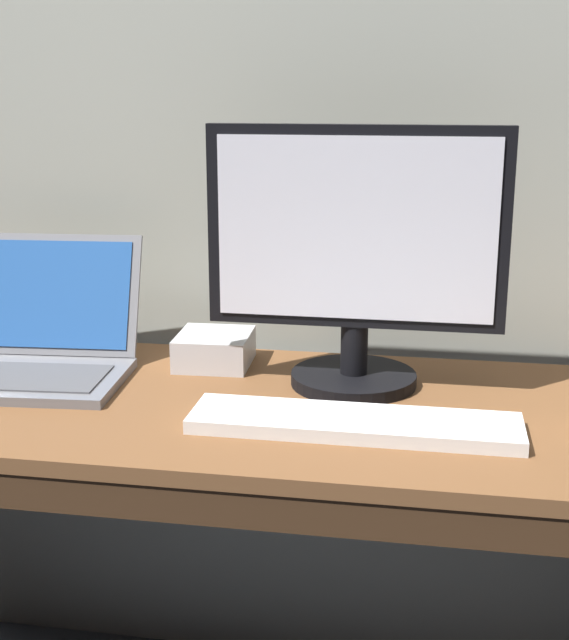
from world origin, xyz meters
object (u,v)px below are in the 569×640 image
object	(u,v)px
laptop_space_gray	(35,349)
external_drive_box	(214,349)
external_monitor	(355,260)
wired_keyboard	(354,423)

from	to	relation	value
laptop_space_gray	external_drive_box	xyz separation A→B (m)	(0.30, 0.11, -0.02)
laptop_space_gray	external_monitor	world-z (taller)	external_monitor
external_monitor	external_drive_box	world-z (taller)	external_monitor
external_monitor	wired_keyboard	world-z (taller)	external_monitor
laptop_space_gray	wired_keyboard	distance (m)	0.61
laptop_space_gray	wired_keyboard	xyz separation A→B (m)	(0.59, -0.16, -0.04)
laptop_space_gray	wired_keyboard	bearing A→B (deg)	-15.34
wired_keyboard	external_monitor	bearing A→B (deg)	96.34
laptop_space_gray	external_drive_box	world-z (taller)	laptop_space_gray
external_monitor	wired_keyboard	distance (m)	0.29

